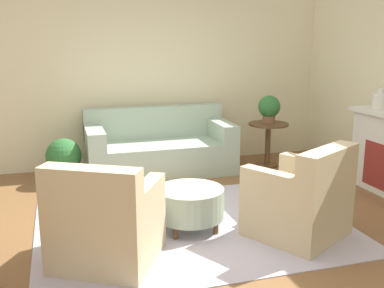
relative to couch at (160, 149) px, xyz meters
name	(u,v)px	position (x,y,z in m)	size (l,w,h in m)	color
ground_plane	(193,227)	(-0.11, -2.06, -0.33)	(16.00, 16.00, 0.00)	brown
wall_back	(143,73)	(-0.11, 0.56, 1.07)	(9.13, 0.12, 2.80)	beige
rug	(193,227)	(-0.11, -2.06, -0.33)	(3.14, 2.30, 0.01)	#BCB2C1
couch	(160,149)	(0.00, 0.00, 0.00)	(2.08, 0.94, 0.92)	#9EB29E
armchair_left	(105,224)	(-1.06, -2.57, 0.03)	(1.10, 1.09, 0.92)	#C6B289
armchair_right	(302,202)	(0.83, -2.57, 0.03)	(1.10, 1.09, 0.92)	#C6B289
ottoman_table	(190,203)	(-0.16, -2.09, -0.05)	(0.69, 0.69, 0.42)	#9EB29E
side_table	(268,136)	(1.64, -0.19, 0.13)	(0.60, 0.60, 0.67)	brown
vase_mantel_near	(380,101)	(2.53, -1.48, 0.81)	(0.20, 0.20, 0.27)	silver
potted_plant_on_side_table	(269,108)	(1.64, -0.19, 0.56)	(0.33, 0.33, 0.42)	brown
potted_plant_floor	(64,158)	(-1.34, -0.14, 0.01)	(0.47, 0.47, 0.61)	brown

